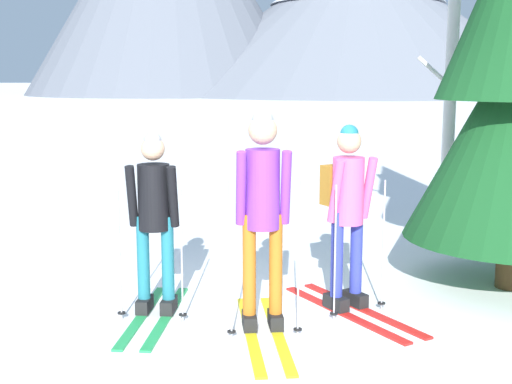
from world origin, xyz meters
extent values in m
plane|color=white|center=(0.00, 0.00, 0.00)|extent=(400.00, 400.00, 0.00)
cube|color=green|center=(-0.62, -0.03, 0.01)|extent=(0.20, 1.59, 0.02)
cube|color=green|center=(-0.84, -0.01, 0.01)|extent=(0.20, 1.59, 0.02)
cube|color=black|center=(-0.62, 0.07, 0.08)|extent=(0.13, 0.27, 0.12)
cylinder|color=#1E6B7A|center=(-0.62, 0.07, 0.50)|extent=(0.11, 0.11, 0.77)
cube|color=black|center=(-0.84, 0.09, 0.08)|extent=(0.13, 0.27, 0.12)
cylinder|color=#1E6B7A|center=(-0.84, 0.09, 0.50)|extent=(0.11, 0.11, 0.77)
cylinder|color=black|center=(-0.73, 0.08, 1.06)|extent=(0.28, 0.28, 0.58)
sphere|color=tan|center=(-0.73, 0.08, 1.48)|extent=(0.21, 0.21, 0.21)
sphere|color=gray|center=(-0.73, 0.08, 1.54)|extent=(0.16, 0.16, 0.16)
cylinder|color=black|center=(-0.55, 0.01, 1.07)|extent=(0.09, 0.20, 0.55)
cylinder|color=black|center=(-0.91, 0.03, 1.07)|extent=(0.09, 0.20, 0.55)
cylinder|color=#A5A5AD|center=(-0.47, -0.12, 0.58)|extent=(0.02, 0.02, 1.15)
cylinder|color=black|center=(-0.47, -0.12, 0.06)|extent=(0.07, 0.07, 0.01)
cylinder|color=#A5A5AD|center=(-1.01, -0.08, 0.58)|extent=(0.02, 0.02, 1.15)
cylinder|color=black|center=(-1.01, -0.08, 0.06)|extent=(0.07, 0.07, 0.01)
cube|color=#4C7238|center=(-0.72, 0.25, 1.09)|extent=(0.27, 0.18, 0.36)
cube|color=yellow|center=(0.34, -0.39, 0.01)|extent=(0.28, 1.74, 0.02)
cube|color=yellow|center=(0.12, -0.41, 0.01)|extent=(0.28, 1.74, 0.02)
cube|color=black|center=(0.33, -0.29, 0.08)|extent=(0.14, 0.27, 0.12)
cylinder|color=#B76019|center=(0.33, -0.29, 0.55)|extent=(0.11, 0.11, 0.87)
cube|color=black|center=(0.11, -0.31, 0.08)|extent=(0.14, 0.27, 0.12)
cylinder|color=#B76019|center=(0.11, -0.31, 0.55)|extent=(0.11, 0.11, 0.87)
cylinder|color=purple|center=(0.22, -0.30, 1.19)|extent=(0.28, 0.28, 0.65)
sphere|color=tan|center=(0.22, -0.30, 1.67)|extent=(0.23, 0.23, 0.23)
sphere|color=gray|center=(0.22, -0.30, 1.74)|extent=(0.18, 0.18, 0.18)
cylinder|color=purple|center=(0.41, -0.34, 1.21)|extent=(0.10, 0.21, 0.62)
cylinder|color=purple|center=(0.05, -0.38, 1.21)|extent=(0.10, 0.21, 0.62)
cylinder|color=#A5A5AD|center=(0.51, -0.45, 0.65)|extent=(0.02, 0.02, 1.30)
cylinder|color=black|center=(0.51, -0.45, 0.06)|extent=(0.07, 0.07, 0.01)
cylinder|color=#A5A5AD|center=(-0.03, -0.51, 0.65)|extent=(0.02, 0.02, 1.30)
cylinder|color=black|center=(-0.03, -0.51, 0.06)|extent=(0.07, 0.07, 0.01)
cube|color=red|center=(1.12, 0.20, 0.01)|extent=(0.97, 1.49, 0.02)
cube|color=red|center=(0.93, 0.08, 0.01)|extent=(0.97, 1.49, 0.02)
cube|color=black|center=(1.07, 0.28, 0.08)|extent=(0.23, 0.28, 0.12)
cylinder|color=#2D389E|center=(1.07, 0.28, 0.52)|extent=(0.11, 0.11, 0.80)
cube|color=black|center=(0.88, 0.17, 0.08)|extent=(0.23, 0.28, 0.12)
cylinder|color=#2D389E|center=(0.88, 0.17, 0.52)|extent=(0.11, 0.11, 0.80)
cylinder|color=#E55193|center=(0.98, 0.23, 1.09)|extent=(0.28, 0.28, 0.60)
sphere|color=tan|center=(0.98, 0.23, 1.53)|extent=(0.22, 0.22, 0.22)
sphere|color=#1E6B7A|center=(0.98, 0.23, 1.60)|extent=(0.16, 0.16, 0.16)
cylinder|color=#E55193|center=(1.16, 0.27, 1.11)|extent=(0.17, 0.21, 0.57)
cylinder|color=#E55193|center=(0.85, 0.08, 1.11)|extent=(0.17, 0.21, 0.57)
cylinder|color=#A5A5AD|center=(1.30, 0.21, 0.60)|extent=(0.02, 0.02, 1.19)
cylinder|color=black|center=(1.30, 0.21, 0.06)|extent=(0.07, 0.07, 0.01)
cylinder|color=#A5A5AD|center=(0.84, -0.07, 0.60)|extent=(0.02, 0.02, 1.19)
cylinder|color=black|center=(0.84, -0.07, 0.06)|extent=(0.07, 0.07, 0.01)
cube|color=#99661E|center=(0.89, 0.37, 1.12)|extent=(0.31, 0.27, 0.36)
cylinder|color=silver|center=(2.51, 2.77, 1.70)|extent=(0.15, 0.15, 3.41)
cylinder|color=silver|center=(2.30, 2.76, 2.14)|extent=(0.45, 0.08, 0.40)
cylinder|color=silver|center=(2.58, 2.99, 2.91)|extent=(0.17, 0.48, 0.52)
cone|color=slate|center=(10.60, 75.81, 8.39)|extent=(47.69, 47.69, 16.78)
camera|label=1|loc=(0.25, -5.81, 2.10)|focal=48.48mm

